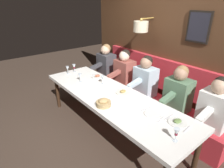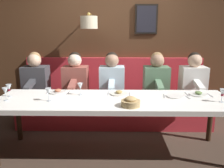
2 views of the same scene
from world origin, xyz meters
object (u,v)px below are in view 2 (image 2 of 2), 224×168
object	(u,v)px
wine_glass_1	(5,91)
diner_middle	(112,78)
diner_near	(156,79)
wine_glass_4	(9,88)
diner_nearest	(193,79)
wine_glass_3	(222,93)
bread_bowl	(131,102)
wine_glass_0	(80,86)
diner_farthest	(36,78)
dining_table	(114,103)
wine_glass_2	(48,92)
diner_far	(75,78)

from	to	relation	value
wine_glass_1	diner_middle	bearing A→B (deg)	-52.84
diner_near	wine_glass_4	bearing A→B (deg)	111.53
diner_nearest	diner_near	world-z (taller)	same
wine_glass_3	bread_bowl	bearing A→B (deg)	98.82
wine_glass_0	wine_glass_1	size ratio (longest dim) A/B	1.00
diner_farthest	wine_glass_3	xyz separation A→B (m)	(-1.00, -2.58, 0.04)
wine_glass_1	wine_glass_3	distance (m)	2.63
diner_nearest	wine_glass_3	distance (m)	1.00
diner_nearest	diner_farthest	size ratio (longest dim) A/B	1.00
dining_table	wine_glass_2	bearing A→B (deg)	97.60
diner_nearest	wine_glass_0	world-z (taller)	diner_nearest
diner_near	wine_glass_3	world-z (taller)	diner_near
diner_near	wine_glass_1	size ratio (longest dim) A/B	4.82
diner_near	wine_glass_2	xyz separation A→B (m)	(-0.99, 1.47, 0.04)
diner_nearest	diner_farthest	distance (m)	2.56
diner_nearest	diner_farthest	bearing A→B (deg)	90.00
diner_middle	wine_glass_0	size ratio (longest dim) A/B	4.82
wine_glass_2	wine_glass_3	distance (m)	2.09
diner_farthest	diner_middle	bearing A→B (deg)	-90.00
diner_middle	wine_glass_1	size ratio (longest dim) A/B	4.82
diner_far	wine_glass_4	xyz separation A→B (m)	(-0.81, 0.73, 0.04)
wine_glass_3	diner_nearest	bearing A→B (deg)	1.47
diner_farthest	wine_glass_0	world-z (taller)	diner_farthest
diner_near	diner_middle	xyz separation A→B (m)	(0.00, 0.72, 0.00)
diner_near	wine_glass_1	world-z (taller)	diner_near
bread_bowl	wine_glass_0	bearing A→B (deg)	54.54
wine_glass_2	wine_glass_3	bearing A→B (deg)	-90.30
diner_near	wine_glass_2	world-z (taller)	diner_near
diner_near	diner_far	xyz separation A→B (m)	(0.00, 1.31, 0.00)
dining_table	diner_far	size ratio (longest dim) A/B	3.77
wine_glass_2	diner_near	bearing A→B (deg)	-56.18
wine_glass_2	wine_glass_1	bearing A→B (deg)	88.75
wine_glass_2	wine_glass_0	bearing A→B (deg)	-51.64
wine_glass_0	diner_near	bearing A→B (deg)	-57.68
diner_middle	wine_glass_4	xyz separation A→B (m)	(-0.81, 1.32, 0.04)
diner_middle	diner_far	distance (m)	0.59
diner_middle	wine_glass_0	bearing A→B (deg)	150.23
diner_near	wine_glass_3	size ratio (longest dim) A/B	4.82
dining_table	bread_bowl	world-z (taller)	bread_bowl
diner_near	bread_bowl	bearing A→B (deg)	157.45
diner_farthest	wine_glass_3	bearing A→B (deg)	-111.13
diner_nearest	wine_glass_0	bearing A→B (deg)	112.49
diner_middle	wine_glass_2	xyz separation A→B (m)	(-0.99, 0.75, 0.04)
diner_near	wine_glass_0	distance (m)	1.33
wine_glass_0	wine_glass_3	size ratio (longest dim) A/B	1.00
diner_far	diner_farthest	size ratio (longest dim) A/B	1.00
diner_farthest	wine_glass_3	world-z (taller)	diner_farthest
diner_far	wine_glass_3	distance (m)	2.18
wine_glass_2	bread_bowl	bearing A→B (deg)	-100.47
diner_nearest	wine_glass_0	size ratio (longest dim) A/B	4.82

